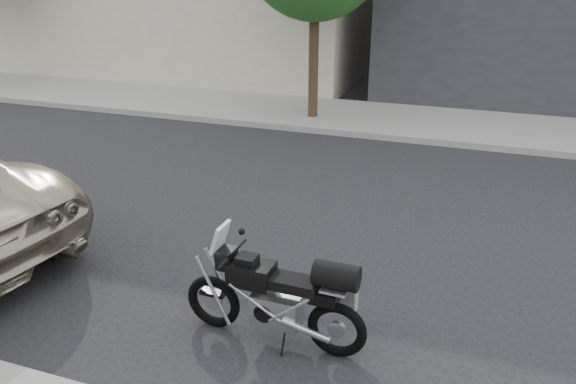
{
  "coord_description": "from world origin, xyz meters",
  "views": [
    {
      "loc": [
        -1.98,
        7.33,
        3.89
      ],
      "look_at": [
        0.36,
        0.61,
        0.9
      ],
      "focal_mm": 35.0,
      "sensor_mm": 36.0,
      "label": 1
    }
  ],
  "objects": [
    {
      "name": "ground",
      "position": [
        0.0,
        0.0,
        0.0
      ],
      "size": [
        120.0,
        120.0,
        0.0
      ],
      "primitive_type": "plane",
      "color": "black",
      "rests_on": "ground"
    },
    {
      "name": "motorcycle",
      "position": [
        -0.29,
        2.58,
        0.57
      ],
      "size": [
        2.08,
        0.67,
        1.32
      ],
      "rotation": [
        0.0,
        0.0,
        -0.03
      ],
      "color": "black",
      "rests_on": "ground"
    },
    {
      "name": "far_sidewalk",
      "position": [
        0.0,
        -6.5,
        0.07
      ],
      "size": [
        44.0,
        3.0,
        0.15
      ],
      "primitive_type": "cube",
      "color": "gray",
      "rests_on": "ground"
    }
  ]
}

